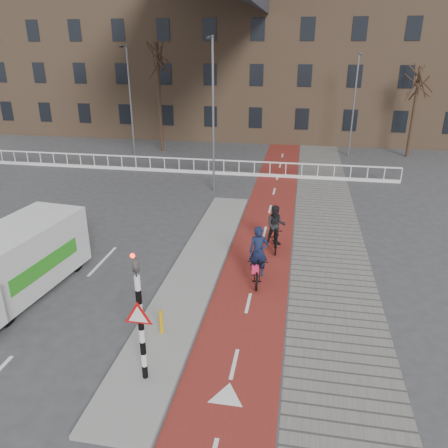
# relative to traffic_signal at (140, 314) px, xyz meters

# --- Properties ---
(ground) EXTENTS (120.00, 120.00, 0.00)m
(ground) POSITION_rel_traffic_signal_xyz_m (0.60, 2.02, -1.99)
(ground) COLOR #38383A
(ground) RESTS_ON ground
(bike_lane) EXTENTS (2.50, 60.00, 0.01)m
(bike_lane) POSITION_rel_traffic_signal_xyz_m (2.10, 12.02, -1.98)
(bike_lane) COLOR maroon
(bike_lane) RESTS_ON ground
(sidewalk) EXTENTS (3.00, 60.00, 0.01)m
(sidewalk) POSITION_rel_traffic_signal_xyz_m (4.90, 12.02, -1.98)
(sidewalk) COLOR slate
(sidewalk) RESTS_ON ground
(curb_island) EXTENTS (1.80, 16.00, 0.12)m
(curb_island) POSITION_rel_traffic_signal_xyz_m (-0.10, 6.02, -1.93)
(curb_island) COLOR gray
(curb_island) RESTS_ON ground
(traffic_signal) EXTENTS (0.80, 0.80, 3.68)m
(traffic_signal) POSITION_rel_traffic_signal_xyz_m (0.00, 0.00, 0.00)
(traffic_signal) COLOR black
(traffic_signal) RESTS_ON curb_island
(bollard) EXTENTS (0.12, 0.12, 0.73)m
(bollard) POSITION_rel_traffic_signal_xyz_m (-0.15, 1.85, -1.51)
(bollard) COLOR #D2970B
(bollard) RESTS_ON curb_island
(cyclist_near) EXTENTS (0.83, 2.04, 2.07)m
(cyclist_near) POSITION_rel_traffic_signal_xyz_m (2.24, 5.54, -1.29)
(cyclist_near) COLOR black
(cyclist_near) RESTS_ON bike_lane
(cyclist_far) EXTENTS (0.87, 1.80, 1.90)m
(cyclist_far) POSITION_rel_traffic_signal_xyz_m (2.67, 8.27, -1.19)
(cyclist_far) COLOR black
(cyclist_far) RESTS_ON bike_lane
(van) EXTENTS (2.67, 5.48, 2.27)m
(van) POSITION_rel_traffic_signal_xyz_m (-5.65, 3.42, -0.79)
(van) COLOR silver
(van) RESTS_ON ground
(railing) EXTENTS (28.00, 0.10, 0.99)m
(railing) POSITION_rel_traffic_signal_xyz_m (-4.40, 19.02, -1.68)
(railing) COLOR silver
(railing) RESTS_ON ground
(townhouse_row) EXTENTS (46.00, 10.00, 15.90)m
(townhouse_row) POSITION_rel_traffic_signal_xyz_m (-2.40, 34.02, 5.82)
(townhouse_row) COLOR #7F6047
(townhouse_row) RESTS_ON ground
(tree_mid) EXTENTS (0.22, 0.22, 8.06)m
(tree_mid) POSITION_rel_traffic_signal_xyz_m (-7.45, 24.97, 2.04)
(tree_mid) COLOR black
(tree_mid) RESTS_ON ground
(tree_right) EXTENTS (0.24, 0.24, 6.46)m
(tree_right) POSITION_rel_traffic_signal_xyz_m (11.42, 26.39, 1.24)
(tree_right) COLOR black
(tree_right) RESTS_ON ground
(streetlight_near) EXTENTS (0.12, 0.12, 8.32)m
(streetlight_near) POSITION_rel_traffic_signal_xyz_m (-1.35, 15.51, 2.17)
(streetlight_near) COLOR slate
(streetlight_near) RESTS_ON ground
(streetlight_left) EXTENTS (0.12, 0.12, 7.89)m
(streetlight_left) POSITION_rel_traffic_signal_xyz_m (-9.20, 23.44, 1.96)
(streetlight_left) COLOR slate
(streetlight_left) RESTS_ON ground
(streetlight_right) EXTENTS (0.12, 0.12, 7.39)m
(streetlight_right) POSITION_rel_traffic_signal_xyz_m (7.08, 25.91, 1.71)
(streetlight_right) COLOR slate
(streetlight_right) RESTS_ON ground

